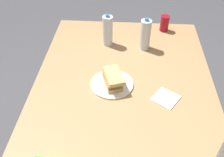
# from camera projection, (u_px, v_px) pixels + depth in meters

# --- Properties ---
(dining_table) EXTENTS (1.68, 1.09, 0.75)m
(dining_table) POSITION_uv_depth(u_px,v_px,m) (123.00, 105.00, 1.54)
(dining_table) COLOR tan
(dining_table) RESTS_ON ground_plane
(paper_plate) EXTENTS (0.26, 0.26, 0.01)m
(paper_plate) POSITION_uv_depth(u_px,v_px,m) (112.00, 84.00, 1.55)
(paper_plate) COLOR white
(paper_plate) RESTS_ON dining_table
(sandwich) EXTENTS (0.20, 0.15, 0.08)m
(sandwich) POSITION_uv_depth(u_px,v_px,m) (112.00, 78.00, 1.51)
(sandwich) COLOR #DBB26B
(sandwich) RESTS_ON paper_plate
(soda_can_red) EXTENTS (0.07, 0.07, 0.12)m
(soda_can_red) POSITION_uv_depth(u_px,v_px,m) (164.00, 23.00, 1.98)
(soda_can_red) COLOR maroon
(soda_can_red) RESTS_ON dining_table
(water_bottle_tall) EXTENTS (0.07, 0.07, 0.23)m
(water_bottle_tall) POSITION_uv_depth(u_px,v_px,m) (145.00, 35.00, 1.76)
(water_bottle_tall) COLOR silver
(water_bottle_tall) RESTS_ON dining_table
(water_bottle_spare) EXTENTS (0.07, 0.07, 0.23)m
(water_bottle_spare) POSITION_uv_depth(u_px,v_px,m) (108.00, 31.00, 1.80)
(water_bottle_spare) COLOR silver
(water_bottle_spare) RESTS_ON dining_table
(paper_napkin) EXTENTS (0.18, 0.18, 0.01)m
(paper_napkin) POSITION_uv_depth(u_px,v_px,m) (166.00, 98.00, 1.46)
(paper_napkin) COLOR white
(paper_napkin) RESTS_ON dining_table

